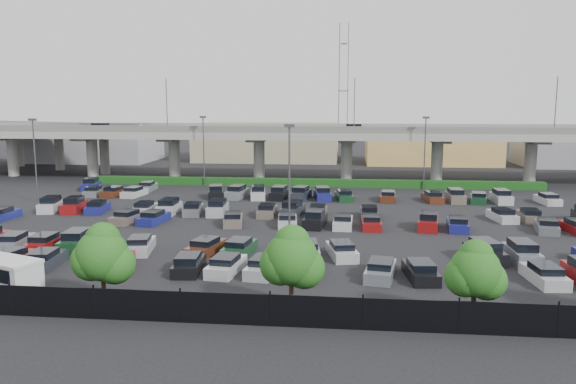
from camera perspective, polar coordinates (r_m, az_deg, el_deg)
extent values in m
plane|color=black|center=(58.34, 0.94, -2.96)|extent=(280.00, 280.00, 0.00)
cube|color=gray|center=(89.14, 2.78, 5.85)|extent=(150.00, 13.00, 1.10)
cube|color=#5D5D59|center=(82.86, 2.54, 6.35)|extent=(150.00, 0.50, 1.00)
cube|color=#5D5D59|center=(95.33, 3.00, 6.68)|extent=(150.00, 0.50, 1.00)
cylinder|color=gray|center=(105.41, -26.17, 3.29)|extent=(1.80, 1.80, 6.70)
cube|color=#5D5D59|center=(105.20, -26.29, 5.00)|extent=(2.60, 9.75, 0.50)
cylinder|color=gray|center=(98.69, -19.26, 3.39)|extent=(1.80, 1.80, 6.70)
cube|color=#5D5D59|center=(98.46, -19.35, 5.21)|extent=(2.60, 9.75, 0.50)
cylinder|color=gray|center=(93.59, -11.47, 3.43)|extent=(1.80, 1.80, 6.70)
cube|color=#5D5D59|center=(93.35, -11.53, 5.36)|extent=(2.60, 9.75, 0.50)
cylinder|color=gray|center=(90.39, -2.95, 3.41)|extent=(1.80, 1.80, 6.70)
cube|color=#5D5D59|center=(90.14, -2.97, 5.40)|extent=(2.60, 9.75, 0.50)
cylinder|color=gray|center=(89.30, 5.97, 3.31)|extent=(1.80, 1.80, 6.70)
cube|color=#5D5D59|center=(89.05, 6.01, 5.32)|extent=(2.60, 9.75, 0.50)
cylinder|color=gray|center=(90.39, 14.90, 3.12)|extent=(1.80, 1.80, 6.70)
cube|color=#5D5D59|center=(90.14, 14.98, 5.11)|extent=(2.60, 9.75, 0.50)
cylinder|color=gray|center=(93.58, 23.40, 2.88)|extent=(1.80, 1.80, 6.70)
cube|color=#5D5D59|center=(93.34, 23.52, 4.80)|extent=(2.60, 9.75, 0.50)
cube|color=#B4B4B9|center=(94.40, -18.53, 6.15)|extent=(4.40, 1.82, 0.82)
cube|color=black|center=(94.38, -18.55, 6.54)|extent=(2.30, 1.60, 0.50)
cube|color=maroon|center=(85.97, 6.69, 6.33)|extent=(4.40, 1.82, 0.82)
cube|color=black|center=(85.94, 6.70, 6.75)|extent=(2.30, 1.60, 0.50)
cylinder|color=#47464B|center=(87.07, -12.21, 8.58)|extent=(0.14, 0.14, 8.00)
cylinder|color=#47464B|center=(82.78, 6.76, 8.71)|extent=(0.14, 0.14, 8.00)
cylinder|color=#47464B|center=(87.71, 25.56, 7.92)|extent=(0.14, 0.14, 8.00)
cube|color=gray|center=(115.10, -23.83, 5.79)|extent=(50.93, 30.13, 1.10)
cube|color=#5D5D59|center=(115.06, -23.86, 6.32)|extent=(47.34, 22.43, 1.00)
cylinder|color=gray|center=(121.10, -25.63, 3.94)|extent=(1.60, 1.60, 6.70)
cylinder|color=gray|center=(111.30, -22.21, 3.80)|extent=(1.60, 1.60, 6.70)
cylinder|color=gray|center=(101.97, -18.14, 3.60)|extent=(1.60, 1.60, 6.70)
cube|color=#103811|center=(82.83, 2.47, 0.96)|extent=(66.00, 1.60, 1.10)
cube|color=black|center=(31.34, -3.68, -11.85)|extent=(70.00, 0.06, 1.80)
cylinder|color=black|center=(36.28, -26.38, -9.69)|extent=(0.10, 0.10, 2.00)
cylinder|color=black|center=(33.93, -19.11, -10.51)|extent=(0.10, 0.10, 2.00)
cylinder|color=black|center=(32.19, -10.86, -11.23)|extent=(0.10, 0.10, 2.00)
cylinder|color=black|center=(31.16, -1.83, -11.76)|extent=(0.10, 0.10, 2.00)
cylinder|color=black|center=(30.92, 7.60, -12.01)|extent=(0.10, 0.10, 2.00)
cylinder|color=black|center=(31.47, 16.94, -11.94)|extent=(0.10, 0.10, 2.00)
cylinder|color=black|center=(32.79, 25.72, -11.60)|extent=(0.10, 0.10, 2.00)
cylinder|color=#332316|center=(35.07, -18.18, -9.86)|extent=(0.26, 0.26, 1.96)
sphere|color=#204D14|center=(34.40, -18.37, -6.08)|extent=(3.04, 3.04, 3.04)
sphere|color=#204D14|center=(34.34, -17.18, -6.99)|extent=(2.39, 2.39, 2.39)
sphere|color=#204D14|center=(34.66, -19.31, -6.58)|extent=(2.39, 2.39, 2.39)
sphere|color=#204D14|center=(34.28, -18.30, -4.63)|extent=(2.06, 2.06, 2.06)
cylinder|color=#332316|center=(32.56, 0.34, -10.86)|extent=(0.26, 0.26, 1.97)
sphere|color=#204D14|center=(31.82, 0.34, -6.77)|extent=(3.07, 3.07, 3.07)
sphere|color=#204D14|center=(32.01, 1.64, -7.70)|extent=(2.41, 2.41, 2.41)
sphere|color=#204D14|center=(31.90, -0.76, -7.35)|extent=(2.41, 2.41, 2.41)
sphere|color=#204D14|center=(31.71, 0.44, -5.19)|extent=(2.08, 2.08, 2.08)
cylinder|color=#332316|center=(32.80, 18.28, -11.34)|extent=(0.26, 0.26, 1.80)
sphere|color=#204D14|center=(32.12, 18.48, -7.66)|extent=(2.79, 2.79, 2.79)
sphere|color=#204D14|center=(32.50, 19.52, -8.43)|extent=(2.19, 2.19, 2.19)
sphere|color=#204D14|center=(32.02, 17.51, -8.22)|extent=(2.19, 2.19, 2.19)
sphere|color=#204D14|center=(32.03, 18.57, -6.23)|extent=(1.89, 1.89, 1.89)
cube|color=maroon|center=(47.25, -26.37, -6.23)|extent=(2.65, 4.67, 0.82)
cube|color=black|center=(46.94, -26.55, -5.55)|extent=(2.02, 2.57, 0.50)
cube|color=#282D34|center=(45.86, -23.45, -6.48)|extent=(2.24, 4.56, 0.82)
cube|color=black|center=(45.53, -23.62, -5.78)|extent=(1.82, 2.44, 0.50)
cube|color=maroon|center=(43.45, -17.07, -6.96)|extent=(2.39, 4.60, 0.82)
cube|color=black|center=(43.11, -17.21, -6.22)|extent=(1.89, 2.49, 0.50)
cube|color=black|center=(41.64, -10.03, -7.39)|extent=(2.20, 4.54, 0.82)
cube|color=black|center=(41.29, -10.13, -6.62)|extent=(1.80, 2.43, 0.50)
cube|color=silver|center=(40.98, -6.30, -7.57)|extent=(2.34, 4.59, 0.82)
cube|color=black|center=(40.62, -6.37, -6.79)|extent=(1.87, 2.48, 0.50)
cube|color=#B4B4B9|center=(40.50, -2.46, -7.72)|extent=(2.41, 4.61, 0.82)
cube|color=black|center=(40.14, -2.51, -6.94)|extent=(1.90, 2.50, 0.50)
cube|color=#163F21|center=(40.20, 1.46, -7.84)|extent=(2.21, 4.55, 0.82)
cube|color=black|center=(39.83, 1.44, -7.06)|extent=(1.81, 2.44, 0.50)
cube|color=slate|center=(40.17, 9.38, -7.98)|extent=(2.54, 4.65, 0.82)
cube|color=black|center=(39.80, 9.42, -7.19)|extent=(1.97, 2.54, 0.50)
cube|color=black|center=(40.43, 13.31, -7.99)|extent=(2.27, 4.57, 0.82)
cube|color=black|center=(40.06, 13.38, -7.21)|extent=(1.83, 2.45, 0.50)
cube|color=silver|center=(42.30, 24.57, -7.82)|extent=(2.18, 4.54, 0.82)
cube|color=black|center=(41.95, 24.71, -7.07)|extent=(1.79, 2.42, 0.50)
cube|color=slate|center=(52.79, -26.02, -4.69)|extent=(2.28, 4.57, 0.82)
cube|color=black|center=(52.49, -26.18, -4.07)|extent=(1.84, 2.46, 0.50)
cube|color=maroon|center=(51.40, -23.41, -4.87)|extent=(1.94, 4.45, 0.82)
cube|color=black|center=(51.09, -23.56, -4.23)|extent=(1.66, 2.34, 0.50)
cube|color=#163F21|center=(50.09, -20.66, -4.91)|extent=(2.23, 4.55, 1.05)
cube|color=black|center=(49.91, -20.71, -4.00)|extent=(1.84, 2.74, 0.65)
cube|color=#B4B4B9|center=(47.93, -14.74, -5.38)|extent=(2.57, 4.65, 0.82)
cube|color=black|center=(47.60, -14.85, -4.70)|extent=(1.98, 2.55, 0.50)
cube|color=#542716|center=(46.29, -8.32, -5.68)|extent=(2.72, 4.69, 0.82)
cube|color=black|center=(45.95, -8.40, -4.98)|extent=(2.06, 2.59, 0.50)
cube|color=#163F21|center=(45.70, -4.96, -5.81)|extent=(2.37, 4.60, 0.82)
cube|color=black|center=(45.35, -5.02, -5.10)|extent=(1.88, 2.49, 0.50)
cube|color=slate|center=(45.00, 1.97, -6.02)|extent=(2.35, 4.59, 0.82)
cube|color=black|center=(44.65, 1.95, -5.30)|extent=(1.87, 2.48, 0.50)
cube|color=silver|center=(44.90, 5.49, -6.09)|extent=(2.74, 4.69, 0.82)
cube|color=black|center=(44.55, 5.50, -5.37)|extent=(2.07, 2.60, 0.50)
cube|color=black|center=(46.13, 19.36, -6.00)|extent=(2.67, 4.68, 1.05)
cube|color=black|center=(45.94, 19.41, -5.01)|extent=(2.09, 2.87, 0.65)
cube|color=slate|center=(46.85, 22.65, -5.97)|extent=(1.95, 4.45, 1.05)
cube|color=black|center=(46.66, 22.71, -4.99)|extent=(1.68, 2.65, 0.65)
cube|color=navy|center=(66.24, -27.08, -2.15)|extent=(2.05, 4.49, 0.82)
cube|color=black|center=(65.97, -27.21, -1.65)|extent=(1.72, 2.38, 0.50)
cube|color=#6A5E53|center=(59.89, -15.97, -2.59)|extent=(2.57, 4.65, 0.82)
cube|color=black|center=(59.59, -16.06, -2.04)|extent=(1.99, 2.55, 0.50)
cube|color=navy|center=(58.92, -13.48, -2.68)|extent=(2.36, 4.60, 0.82)
cube|color=black|center=(58.62, -13.57, -2.11)|extent=(1.88, 2.48, 0.50)
cube|color=#6A5E53|center=(56.73, -5.59, -2.92)|extent=(2.54, 4.64, 0.82)
cube|color=black|center=(56.41, -5.64, -2.33)|extent=(1.97, 2.54, 0.50)
cube|color=silver|center=(55.90, -0.05, -3.05)|extent=(2.27, 4.57, 0.82)
cube|color=black|center=(55.57, -0.07, -2.46)|extent=(1.83, 2.45, 0.50)
cube|color=black|center=(55.66, 2.77, -2.99)|extent=(2.31, 4.58, 1.05)
cube|color=black|center=(55.49, 2.78, -2.17)|extent=(1.89, 2.77, 0.65)
cube|color=silver|center=(55.60, 5.60, -3.16)|extent=(1.96, 4.46, 0.82)
cube|color=black|center=(55.27, 5.61, -2.57)|extent=(1.67, 2.35, 0.50)
cube|color=maroon|center=(55.65, 8.44, -3.20)|extent=(1.87, 4.42, 0.82)
cube|color=black|center=(55.33, 8.46, -2.61)|extent=(1.63, 2.32, 0.50)
cube|color=maroon|center=(56.14, 14.07, -3.15)|extent=(2.54, 4.64, 1.05)
cube|color=black|center=(55.98, 14.10, -2.33)|extent=(2.02, 2.83, 0.65)
cube|color=navy|center=(56.62, 16.82, -3.28)|extent=(2.26, 4.56, 0.82)
cube|color=black|center=(56.31, 16.89, -2.70)|extent=(1.83, 2.45, 0.50)
cube|color=slate|center=(58.75, 24.76, -3.30)|extent=(2.65, 4.67, 0.82)
cube|color=black|center=(58.45, 24.86, -2.73)|extent=(2.02, 2.57, 0.50)
cube|color=silver|center=(69.02, -22.92, -1.37)|extent=(2.63, 4.67, 1.05)
cube|color=black|center=(68.89, -22.96, -0.70)|extent=(2.07, 2.86, 0.65)
cube|color=maroon|center=(67.74, -20.89, -1.43)|extent=(2.51, 4.64, 1.05)
cube|color=black|center=(67.60, -20.92, -0.75)|extent=(2.00, 2.82, 0.65)
cube|color=navy|center=(66.56, -18.77, -1.59)|extent=(2.45, 4.62, 0.82)
cube|color=black|center=(66.28, -18.86, -1.09)|extent=(1.92, 2.51, 0.50)
cube|color=#B4B4B9|center=(64.46, -14.32, -1.72)|extent=(1.99, 4.47, 0.82)
cube|color=black|center=(64.17, -14.40, -1.20)|extent=(1.69, 2.36, 0.50)
cube|color=silver|center=(63.55, -12.00, -1.69)|extent=(1.86, 4.42, 1.05)
cube|color=black|center=(63.40, -12.02, -0.96)|extent=(1.63, 2.62, 0.65)
cube|color=slate|center=(62.78, -9.60, -1.85)|extent=(2.41, 4.61, 0.82)
cube|color=black|center=(62.48, -9.67, -1.32)|extent=(1.90, 2.50, 0.50)
cube|color=#B4B4B9|center=(62.08, -7.16, -1.81)|extent=(2.05, 4.49, 1.05)
cube|color=black|center=(61.93, -7.17, -1.06)|extent=(1.73, 2.68, 0.65)
cube|color=#6A5E53|center=(61.09, -2.12, -2.03)|extent=(1.87, 4.42, 0.82)
cube|color=black|center=(60.78, -2.15, -1.48)|extent=(1.63, 2.32, 0.50)
cube|color=#282D34|center=(60.75, 0.45, -1.97)|extent=(2.59, 4.66, 1.05)
cube|color=black|center=(60.60, 0.45, -1.21)|extent=(2.05, 2.85, 0.65)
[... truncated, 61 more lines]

